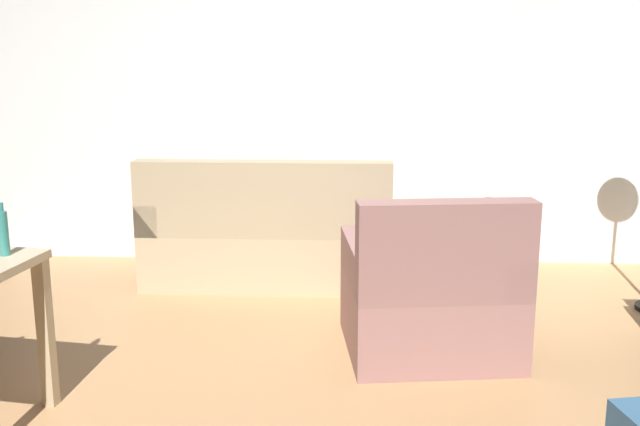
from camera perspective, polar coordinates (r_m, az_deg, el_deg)
ground_plane at (r=3.97m, az=-1.83°, el=-12.37°), size 5.20×4.40×0.02m
wall_rear at (r=5.80m, az=-0.19°, el=9.50°), size 5.20×0.10×2.70m
couch at (r=5.38m, az=-3.97°, el=-2.03°), size 1.74×0.84×0.92m
potted_plant at (r=5.73m, az=12.76°, el=-1.17°), size 0.36×0.36×0.57m
armchair at (r=4.14m, az=8.52°, el=-6.45°), size 1.00×0.94×0.92m
bottle_tall at (r=3.57m, az=-23.07°, el=-1.38°), size 0.04×0.04×0.24m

